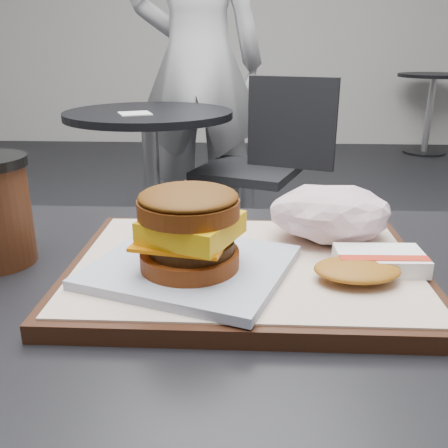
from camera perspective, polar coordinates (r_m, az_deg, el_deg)
customer_table at (r=0.62m, az=-4.26°, el=-24.02°), size 0.80×0.60×0.77m
serving_tray at (r=0.55m, az=2.50°, el=-5.16°), size 0.38×0.28×0.02m
breakfast_sandwich at (r=0.50m, az=-3.90°, el=-1.62°), size 0.24×0.22×0.09m
hash_brown at (r=0.53m, az=16.34°, el=-4.46°), size 0.12×0.09×0.02m
crumpled_wrapper at (r=0.61m, az=12.11°, el=1.19°), size 0.14×0.11×0.06m
neighbor_table at (r=2.18m, az=-8.35°, el=7.47°), size 0.70×0.70×0.75m
napkin at (r=2.06m, az=-10.15°, el=12.33°), size 0.16×0.16×0.00m
neighbor_chair at (r=2.30m, az=4.47°, el=7.24°), size 0.65×0.54×0.88m
patron at (r=2.64m, az=-3.05°, el=17.95°), size 0.68×0.45×1.85m
bg_table_far at (r=5.26m, az=22.65°, el=13.53°), size 0.66×0.66×0.75m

